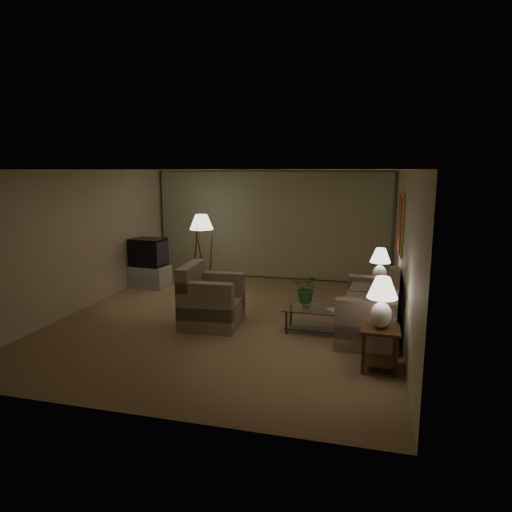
% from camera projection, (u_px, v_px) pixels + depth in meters
% --- Properties ---
extents(ground, '(7.00, 7.00, 0.00)m').
position_uv_depth(ground, '(230.00, 318.00, 8.43)').
color(ground, '#9D8356').
rests_on(ground, ground).
extents(room_shell, '(6.04, 7.02, 2.72)m').
position_uv_depth(room_shell, '(252.00, 216.00, 9.54)').
color(room_shell, beige).
rests_on(room_shell, ground).
extents(sofa, '(1.93, 1.16, 0.80)m').
position_uv_depth(sofa, '(370.00, 312.00, 7.52)').
color(sofa, gray).
rests_on(sofa, ground).
extents(armchair, '(1.12, 1.08, 0.86)m').
position_uv_depth(armchair, '(212.00, 302.00, 7.99)').
color(armchair, gray).
rests_on(armchair, ground).
extents(side_table_near, '(0.52, 0.52, 0.60)m').
position_uv_depth(side_table_near, '(380.00, 341.00, 6.19)').
color(side_table_near, '#36200E').
rests_on(side_table_near, ground).
extents(side_table_far, '(0.50, 0.42, 0.60)m').
position_uv_depth(side_table_far, '(379.00, 293.00, 8.67)').
color(side_table_far, '#36200E').
rests_on(side_table_far, ground).
extents(table_lamp_near, '(0.41, 0.41, 0.70)m').
position_uv_depth(table_lamp_near, '(382.00, 298.00, 6.08)').
color(table_lamp_near, white).
rests_on(table_lamp_near, side_table_near).
extents(table_lamp_far, '(0.39, 0.39, 0.66)m').
position_uv_depth(table_lamp_far, '(380.00, 262.00, 8.56)').
color(table_lamp_far, white).
rests_on(table_lamp_far, side_table_far).
extents(coffee_table, '(1.05, 0.57, 0.41)m').
position_uv_depth(coffee_table, '(315.00, 316.00, 7.66)').
color(coffee_table, silver).
rests_on(coffee_table, ground).
extents(tv_cabinet, '(1.02, 0.75, 0.50)m').
position_uv_depth(tv_cabinet, '(150.00, 276.00, 10.71)').
color(tv_cabinet, '#A6A6A8').
rests_on(tv_cabinet, ground).
extents(crt_tv, '(0.87, 0.70, 0.64)m').
position_uv_depth(crt_tv, '(149.00, 252.00, 10.61)').
color(crt_tv, black).
rests_on(crt_tv, tv_cabinet).
extents(floor_lamp, '(0.55, 0.55, 1.69)m').
position_uv_depth(floor_lamp, '(202.00, 249.00, 10.67)').
color(floor_lamp, '#36200E').
rests_on(floor_lamp, ground).
extents(ottoman, '(0.66, 0.66, 0.37)m').
position_uv_depth(ottoman, '(213.00, 282.00, 10.37)').
color(ottoman, '#B4623D').
rests_on(ottoman, ground).
extents(vase, '(0.19, 0.19, 0.16)m').
position_uv_depth(vase, '(307.00, 303.00, 7.66)').
color(vase, white).
rests_on(vase, coffee_table).
extents(flowers, '(0.51, 0.47, 0.49)m').
position_uv_depth(flowers, '(307.00, 285.00, 7.60)').
color(flowers, '#3C6F31').
rests_on(flowers, vase).
extents(book, '(0.29, 0.30, 0.02)m').
position_uv_depth(book, '(330.00, 311.00, 7.48)').
color(book, olive).
rests_on(book, coffee_table).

